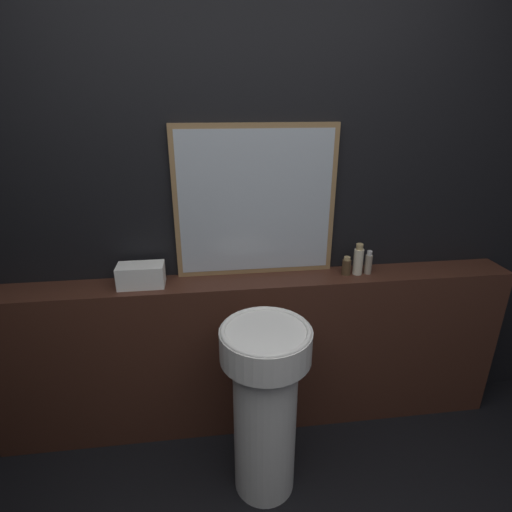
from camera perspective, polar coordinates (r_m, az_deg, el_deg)
wall_back at (r=2.07m, az=-0.70°, el=6.82°), size 8.00×0.06×2.50m
vanity_counter at (r=2.28m, az=-0.19°, el=-13.76°), size 2.76×0.22×0.91m
pedestal_sink at (r=1.92m, az=1.31°, el=-20.16°), size 0.39×0.39×0.89m
mirror at (r=2.01m, az=-0.06°, el=7.64°), size 0.81×0.03×0.76m
towel_stack at (r=2.04m, az=-16.09°, el=-2.67°), size 0.22×0.12×0.11m
shampoo_bottle at (r=2.14m, az=12.79°, el=-1.45°), size 0.05×0.05×0.10m
conditioner_bottle at (r=2.15m, az=14.40°, el=-0.59°), size 0.05×0.05×0.17m
lotion_bottle at (r=2.18m, az=15.76°, el=-0.98°), size 0.04×0.04×0.13m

